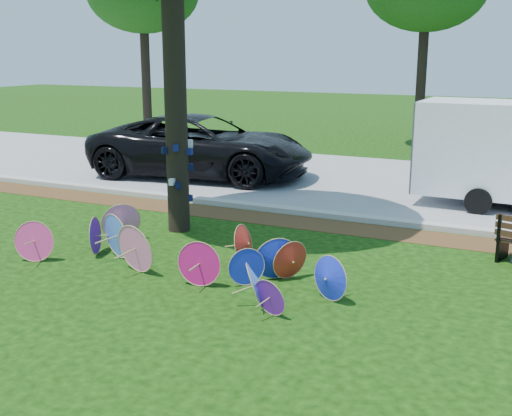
# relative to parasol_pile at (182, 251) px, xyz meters

# --- Properties ---
(ground) EXTENTS (90.00, 90.00, 0.00)m
(ground) POSITION_rel_parasol_pile_xyz_m (0.27, -0.76, -0.36)
(ground) COLOR black
(ground) RESTS_ON ground
(mulch_strip) EXTENTS (90.00, 1.00, 0.01)m
(mulch_strip) POSITION_rel_parasol_pile_xyz_m (0.27, 3.74, -0.36)
(mulch_strip) COLOR #472D16
(mulch_strip) RESTS_ON ground
(curb) EXTENTS (90.00, 0.30, 0.12)m
(curb) POSITION_rel_parasol_pile_xyz_m (0.27, 4.44, -0.30)
(curb) COLOR #B7B5AD
(curb) RESTS_ON ground
(street) EXTENTS (90.00, 8.00, 0.01)m
(street) POSITION_rel_parasol_pile_xyz_m (0.27, 8.59, -0.36)
(street) COLOR gray
(street) RESTS_ON ground
(parasol_pile) EXTENTS (5.97, 2.59, 0.85)m
(parasol_pile) POSITION_rel_parasol_pile_xyz_m (0.00, 0.00, 0.00)
(parasol_pile) COLOR #C8136A
(parasol_pile) RESTS_ON ground
(black_van) EXTENTS (6.72, 3.72, 1.78)m
(black_van) POSITION_rel_parasol_pile_xyz_m (-3.82, 7.32, 0.53)
(black_van) COLOR black
(black_van) RESTS_ON ground
(cargo_trailer) EXTENTS (3.12, 2.04, 2.75)m
(cargo_trailer) POSITION_rel_parasol_pile_xyz_m (4.02, 7.10, 1.01)
(cargo_trailer) COLOR white
(cargo_trailer) RESTS_ON ground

